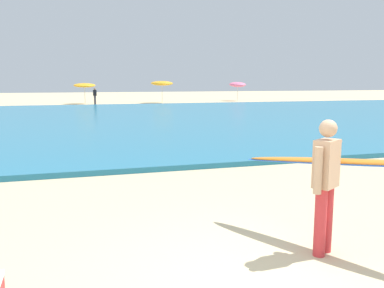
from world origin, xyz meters
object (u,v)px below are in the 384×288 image
at_px(beach_umbrella_2, 162,83).
at_px(beachgoer_near_row_left, 95,96).
at_px(beach_umbrella_1, 85,85).
at_px(beach_umbrella_3, 238,85).
at_px(surfer_with_board, 334,172).

relative_size(beach_umbrella_2, beachgoer_near_row_left, 1.43).
bearing_deg(beach_umbrella_1, beach_umbrella_3, 5.48).
height_order(beach_umbrella_1, beachgoer_near_row_left, beach_umbrella_1).
distance_m(beach_umbrella_1, beach_umbrella_2, 7.63).
distance_m(surfer_with_board, beach_umbrella_1, 37.02).
distance_m(beach_umbrella_1, beach_umbrella_3, 16.89).
bearing_deg(surfer_with_board, beachgoer_near_row_left, 91.59).
height_order(surfer_with_board, beach_umbrella_1, beach_umbrella_1).
height_order(surfer_with_board, beach_umbrella_3, beach_umbrella_3).
xyz_separation_m(beach_umbrella_2, beach_umbrella_3, (9.20, 2.17, -0.16)).
height_order(surfer_with_board, beach_umbrella_2, beach_umbrella_2).
bearing_deg(beach_umbrella_3, surfer_with_board, -111.22).
relative_size(beach_umbrella_1, beach_umbrella_3, 0.97).
distance_m(surfer_with_board, beach_umbrella_3, 41.39).
relative_size(beach_umbrella_2, beach_umbrella_3, 1.04).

